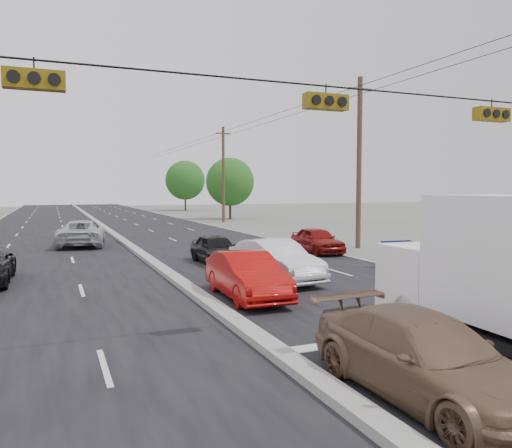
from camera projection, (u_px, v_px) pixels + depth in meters
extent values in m
plane|color=#606356|center=(264.00, 347.00, 11.02)|extent=(200.00, 200.00, 0.00)
cube|color=black|center=(112.00, 234.00, 38.71)|extent=(20.00, 160.00, 0.02)
cube|color=gray|center=(112.00, 233.00, 38.70)|extent=(0.50, 160.00, 0.20)
cylinder|color=#422D1E|center=(359.00, 163.00, 29.25)|extent=(0.30, 0.30, 10.00)
cube|color=#422D1E|center=(360.00, 89.00, 28.95)|extent=(1.60, 0.12, 0.12)
cylinder|color=#422D1E|center=(223.00, 175.00, 52.32)|extent=(0.30, 0.30, 10.00)
cube|color=#422D1E|center=(223.00, 133.00, 52.02)|extent=(1.60, 0.12, 0.12)
cylinder|color=black|center=(265.00, 81.00, 10.62)|extent=(25.00, 0.04, 0.04)
cube|color=#72590C|center=(34.00, 80.00, 8.94)|extent=(1.05, 0.30, 0.35)
cube|color=#72590C|center=(326.00, 102.00, 11.21)|extent=(1.05, 0.30, 0.35)
cube|color=#72590C|center=(491.00, 115.00, 13.10)|extent=(1.05, 0.30, 0.35)
cylinder|color=#382619|center=(230.00, 208.00, 58.14)|extent=(0.28, 0.28, 2.52)
sphere|color=#1D5215|center=(230.00, 182.00, 57.93)|extent=(5.60, 5.60, 5.60)
cylinder|color=#382619|center=(185.00, 202.00, 81.58)|extent=(0.28, 0.28, 2.88)
sphere|color=#1D5215|center=(185.00, 180.00, 81.34)|extent=(6.40, 6.40, 6.40)
cube|color=black|center=(511.00, 332.00, 10.72)|extent=(2.43, 6.70, 0.24)
cube|color=white|center=(435.00, 278.00, 12.92)|extent=(2.34, 1.88, 1.70)
cylinder|color=black|center=(409.00, 312.00, 12.41)|extent=(0.32, 0.86, 0.85)
cylinder|color=black|center=(472.00, 306.00, 13.10)|extent=(0.32, 0.86, 0.85)
imported|color=brown|center=(425.00, 358.00, 8.28)|extent=(2.09, 4.81, 1.38)
imported|color=#B30E0B|center=(247.00, 276.00, 15.85)|extent=(1.69, 4.51, 1.47)
imported|color=black|center=(216.00, 249.00, 23.34)|extent=(1.74, 4.03, 1.36)
imported|color=silver|center=(275.00, 261.00, 18.84)|extent=(2.20, 4.88, 1.55)
imported|color=navy|center=(423.00, 260.00, 20.21)|extent=(2.26, 4.45, 1.24)
imported|color=maroon|center=(317.00, 240.00, 27.19)|extent=(1.78, 4.15, 1.40)
imported|color=#B1B3B9|center=(82.00, 233.00, 30.57)|extent=(3.29, 5.96, 1.58)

